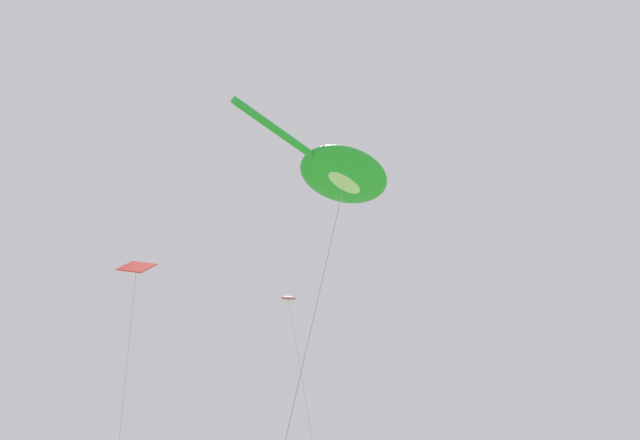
# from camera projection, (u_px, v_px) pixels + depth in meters

# --- Properties ---
(big_show_kite) EXTENTS (7.51, 5.17, 16.27)m
(big_show_kite) POSITION_uv_depth(u_px,v_px,m) (342.00, 175.00, 23.12)
(big_show_kite) COLOR green
(big_show_kite) RESTS_ON ground
(small_kite_tiny_distant) EXTENTS (3.60, 0.74, 14.59)m
(small_kite_tiny_distant) POSITION_uv_depth(u_px,v_px,m) (290.00, 308.00, 28.14)
(small_kite_tiny_distant) COLOR pink
(small_kite_tiny_distant) RESTS_ON ground
(small_kite_triangle_green) EXTENTS (1.76, 1.57, 14.17)m
(small_kite_triangle_green) POSITION_uv_depth(u_px,v_px,m) (136.00, 276.00, 24.11)
(small_kite_triangle_green) COLOR red
(small_kite_triangle_green) RESTS_ON ground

